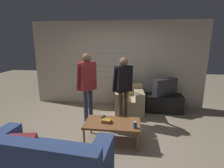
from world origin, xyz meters
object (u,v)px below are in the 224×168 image
coffee_table (112,124)px  spare_remote (103,117)px  book_stack (107,121)px  soda_can (135,125)px  armchair_beige (129,101)px  person_right_standing (123,83)px  couch_blue (42,166)px  tv (165,87)px  person_left_standing (87,81)px

coffee_table → spare_remote: spare_remote is taller
book_stack → soda_can: (0.55, -0.16, 0.03)m
armchair_beige → soda_can: (0.17, -1.73, 0.15)m
person_right_standing → soda_can: person_right_standing is taller
person_right_standing → book_stack: person_right_standing is taller
couch_blue → person_right_standing: bearing=70.9°
armchair_beige → spare_remote: armchair_beige is taller
couch_blue → armchair_beige: bearing=74.0°
couch_blue → spare_remote: 1.54m
armchair_beige → coffee_table: (-0.27, -1.56, 0.05)m
armchair_beige → spare_remote: (-0.48, -1.36, 0.09)m
person_right_standing → book_stack: 1.08m
couch_blue → person_right_standing: person_right_standing is taller
armchair_beige → person_right_standing: (-0.13, -0.69, 0.67)m
couch_blue → soda_can: couch_blue is taller
tv → person_right_standing: 1.44m
spare_remote → person_right_standing: bearing=71.6°
person_left_standing → person_right_standing: 0.84m
soda_can → armchair_beige: bearing=95.6°
tv → person_left_standing: (-1.93, -1.05, 0.36)m
person_left_standing → spare_remote: size_ratio=12.66×
armchair_beige → coffee_table: size_ratio=0.83×
tv → person_right_standing: size_ratio=0.44×
person_right_standing → soda_can: bearing=-111.7°
armchair_beige → tv: size_ratio=1.26×
armchair_beige → tv: bearing=-173.2°
book_stack → soda_can: bearing=-16.1°
soda_can → person_right_standing: bearing=106.0°
couch_blue → person_left_standing: size_ratio=1.08×
tv → armchair_beige: bearing=-23.0°
couch_blue → spare_remote: size_ratio=13.72×
coffee_table → tv: 2.18m
soda_can → spare_remote: size_ratio=0.93×
couch_blue → person_left_standing: bearing=91.5°
coffee_table → person_right_standing: bearing=80.7°
armchair_beige → couch_blue: bearing=64.7°
book_stack → soda_can: soda_can is taller
person_left_standing → book_stack: 1.11m
person_left_standing → soda_can: size_ratio=13.55×
book_stack → soda_can: size_ratio=1.56×
tv → book_stack: 2.25m
couch_blue → book_stack: 1.40m
coffee_table → person_right_standing: size_ratio=0.67×
armchair_beige → book_stack: 1.62m
book_stack → person_left_standing: bearing=128.4°
person_right_standing → book_stack: (-0.25, -0.88, -0.56)m
couch_blue → soda_can: 1.63m
person_right_standing → spare_remote: size_ratio=11.91×
armchair_beige → book_stack: bearing=71.9°
person_right_standing → coffee_table: bearing=-137.0°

